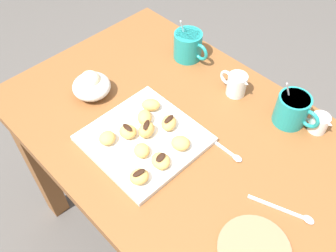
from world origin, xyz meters
The scene contains 26 objects.
ground_plane centered at (0.00, 0.00, 0.00)m, with size 8.00×8.00×0.00m, color #514C47.
dining_table centered at (0.00, 0.00, 0.60)m, with size 1.07×0.71×0.74m.
pastry_plate_square centered at (-0.03, -0.11, 0.75)m, with size 0.29×0.29×0.02m, color silver.
coffee_mug_teal_left centered at (-0.20, 0.25, 0.79)m, with size 0.14×0.10×0.15m.
coffee_mug_teal_right centered at (0.21, 0.25, 0.79)m, with size 0.13×0.09×0.14m.
cream_pitcher_white centered at (0.02, 0.23, 0.78)m, with size 0.10×0.06×0.07m.
ice_cream_bowl centered at (-0.29, -0.10, 0.78)m, with size 0.12×0.12×0.09m.
chocolate_sauce_pitcher centered at (0.28, 0.28, 0.77)m, with size 0.09×0.05×0.06m.
saucer_coral_left centered at (0.38, -0.14, 0.75)m, with size 0.17×0.17×0.01m, color #E5704C.
loose_spoon_near_saucer centered at (0.38, 0.00, 0.74)m, with size 0.16×0.07×0.01m.
loose_spoon_by_plate centered at (0.14, 0.03, 0.74)m, with size 0.16×0.02×0.01m.
beignet_0 centered at (0.07, -0.13, 0.77)m, with size 0.05×0.05×0.03m, color #DBA351.
chocolate_drizzle_0 centered at (0.07, -0.13, 0.79)m, with size 0.03×0.02×0.01m, color black.
beignet_1 centered at (-0.04, -0.09, 0.78)m, with size 0.05×0.04×0.04m, color #DBA351.
chocolate_drizzle_1 centered at (-0.04, -0.09, 0.80)m, with size 0.04×0.01×0.01m, color black.
beignet_2 centered at (0.06, -0.06, 0.77)m, with size 0.05×0.05×0.03m, color #DBA351.
beignet_3 centered at (-0.08, -0.06, 0.77)m, with size 0.05×0.04×0.03m, color #DBA351.
beignet_4 centered at (-0.09, -0.19, 0.77)m, with size 0.05×0.05×0.03m, color #DBA351.
beignet_5 centered at (0.01, -0.15, 0.77)m, with size 0.05×0.04×0.03m, color #DBA351.
beignet_6 centered at (0.06, -0.21, 0.77)m, with size 0.05×0.05×0.03m, color #DBA351.
chocolate_drizzle_6 centered at (0.06, -0.21, 0.79)m, with size 0.04×0.02×0.01m, color black.
beignet_7 centered at (-0.01, -0.03, 0.77)m, with size 0.05×0.04×0.03m, color #DBA351.
chocolate_drizzle_7 centered at (-0.01, -0.03, 0.79)m, with size 0.04×0.01×0.01m, color black.
beignet_8 centered at (-0.10, -0.02, 0.77)m, with size 0.05×0.04×0.03m, color #DBA351.
beignet_9 centered at (-0.07, -0.13, 0.77)m, with size 0.05×0.05×0.03m, color #DBA351.
chocolate_drizzle_9 centered at (-0.07, -0.13, 0.79)m, with size 0.04×0.02×0.01m, color black.
Camera 1 is at (0.47, -0.50, 1.56)m, focal length 39.18 mm.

